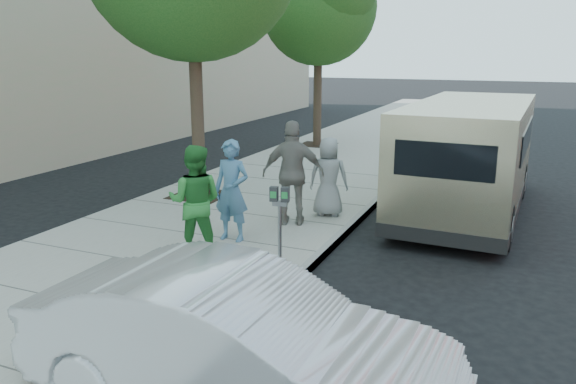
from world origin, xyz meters
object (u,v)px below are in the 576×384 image
object	(u,v)px
sedan	(235,344)
person_green_shirt	(195,201)
parking_meter	(280,212)
person_striped_polo	(293,173)
tree_far	(320,1)
person_gray_shirt	(329,177)
van	(469,155)
person_officer	(232,191)

from	to	relation	value
sedan	person_green_shirt	xyz separation A→B (m)	(-2.36, 3.08, 0.35)
parking_meter	person_striped_polo	distance (m)	2.53
tree_far	person_striped_polo	distance (m)	9.92
person_green_shirt	person_striped_polo	xyz separation A→B (m)	(0.77, 2.14, 0.08)
person_green_shirt	parking_meter	bearing A→B (deg)	153.44
tree_far	person_gray_shirt	distance (m)	9.40
parking_meter	person_green_shirt	size ratio (longest dim) A/B	0.75
parking_meter	sedan	xyz separation A→B (m)	(0.80, -2.82, -0.43)
person_green_shirt	sedan	bearing A→B (deg)	110.43
tree_far	person_striped_polo	bearing A→B (deg)	-72.82
van	sedan	bearing A→B (deg)	-96.85
van	person_green_shirt	distance (m)	5.97
van	person_striped_polo	size ratio (longest dim) A/B	3.25
van	person_striped_polo	xyz separation A→B (m)	(-2.85, -2.61, -0.10)
person_officer	person_striped_polo	xyz separation A→B (m)	(0.62, 1.23, 0.11)
tree_far	sedan	bearing A→B (deg)	-72.89
person_officer	parking_meter	bearing A→B (deg)	-39.88
person_green_shirt	person_striped_polo	distance (m)	2.28
parking_meter	van	world-z (taller)	van
parking_meter	person_striped_polo	bearing A→B (deg)	96.52
parking_meter	sedan	distance (m)	2.96
tree_far	person_gray_shirt	world-z (taller)	tree_far
sedan	person_green_shirt	distance (m)	3.90
tree_far	person_green_shirt	world-z (taller)	tree_far
tree_far	sedan	xyz separation A→B (m)	(4.31, -13.99, -4.19)
person_green_shirt	person_gray_shirt	bearing A→B (deg)	-128.71
tree_far	parking_meter	xyz separation A→B (m)	(3.50, -11.17, -3.77)
person_gray_shirt	van	bearing A→B (deg)	-156.84
person_officer	person_green_shirt	size ratio (longest dim) A/B	0.98
tree_far	van	bearing A→B (deg)	-47.93
tree_far	person_green_shirt	distance (m)	11.73
tree_far	van	distance (m)	9.06
person_striped_polo	person_green_shirt	bearing A→B (deg)	52.21
parking_meter	van	distance (m)	5.42
tree_far	person_striped_polo	size ratio (longest dim) A/B	3.32
van	person_officer	bearing A→B (deg)	-129.83
person_green_shirt	person_gray_shirt	distance (m)	3.19
van	person_striped_polo	world-z (taller)	van
tree_far	person_officer	world-z (taller)	tree_far
sedan	tree_far	bearing A→B (deg)	18.01
person_green_shirt	person_gray_shirt	xyz separation A→B (m)	(1.18, 2.97, -0.11)
person_gray_shirt	person_striped_polo	size ratio (longest dim) A/B	0.80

